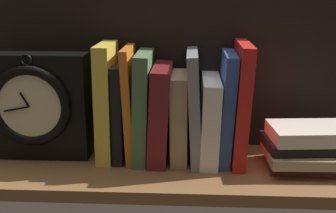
% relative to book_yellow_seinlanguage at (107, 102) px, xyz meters
% --- Properties ---
extents(ground_plane, '(0.89, 0.27, 0.03)m').
position_rel_book_yellow_seinlanguage_xyz_m(ground_plane, '(0.13, -0.04, -0.14)').
color(ground_plane, brown).
extents(back_panel, '(0.89, 0.01, 0.41)m').
position_rel_book_yellow_seinlanguage_xyz_m(back_panel, '(0.13, 0.09, 0.08)').
color(back_panel, black).
rests_on(back_panel, ground_plane).
extents(book_yellow_seinlanguage, '(0.03, 0.13, 0.25)m').
position_rel_book_yellow_seinlanguage_xyz_m(book_yellow_seinlanguage, '(0.00, 0.00, 0.00)').
color(book_yellow_seinlanguage, gold).
rests_on(book_yellow_seinlanguage, ground_plane).
extents(book_black_skeptic, '(0.02, 0.13, 0.21)m').
position_rel_book_yellow_seinlanguage_xyz_m(book_black_skeptic, '(0.03, 0.00, -0.02)').
color(book_black_skeptic, black).
rests_on(book_black_skeptic, ground_plane).
extents(book_orange_pandolfini, '(0.03, 0.13, 0.24)m').
position_rel_book_yellow_seinlanguage_xyz_m(book_orange_pandolfini, '(0.05, 0.00, -0.00)').
color(book_orange_pandolfini, orange).
rests_on(book_orange_pandolfini, ground_plane).
extents(book_green_romantic, '(0.04, 0.15, 0.23)m').
position_rel_book_yellow_seinlanguage_xyz_m(book_green_romantic, '(0.08, 0.00, -0.01)').
color(book_green_romantic, '#476B44').
rests_on(book_green_romantic, ground_plane).
extents(book_maroon_dawkins, '(0.05, 0.16, 0.21)m').
position_rel_book_yellow_seinlanguage_xyz_m(book_maroon_dawkins, '(0.12, 0.00, -0.02)').
color(book_maroon_dawkins, maroon).
rests_on(book_maroon_dawkins, ground_plane).
extents(book_tan_shortstories, '(0.04, 0.13, 0.19)m').
position_rel_book_yellow_seinlanguage_xyz_m(book_tan_shortstories, '(0.16, 0.00, -0.03)').
color(book_tan_shortstories, tan).
rests_on(book_tan_shortstories, ground_plane).
extents(book_gray_chess, '(0.03, 0.17, 0.24)m').
position_rel_book_yellow_seinlanguage_xyz_m(book_gray_chess, '(0.19, 0.00, -0.01)').
color(book_gray_chess, gray).
rests_on(book_gray_chess, ground_plane).
extents(book_white_catcher, '(0.04, 0.17, 0.18)m').
position_rel_book_yellow_seinlanguage_xyz_m(book_white_catcher, '(0.22, 0.00, -0.04)').
color(book_white_catcher, silver).
rests_on(book_white_catcher, ground_plane).
extents(book_blue_modern, '(0.04, 0.15, 0.23)m').
position_rel_book_yellow_seinlanguage_xyz_m(book_blue_modern, '(0.26, 0.00, -0.01)').
color(book_blue_modern, '#2D4C8E').
rests_on(book_blue_modern, ground_plane).
extents(book_red_requiem, '(0.04, 0.17, 0.26)m').
position_rel_book_yellow_seinlanguage_xyz_m(book_red_requiem, '(0.29, 0.00, 0.00)').
color(book_red_requiem, red).
rests_on(book_red_requiem, ground_plane).
extents(framed_clock, '(0.23, 0.08, 0.23)m').
position_rel_book_yellow_seinlanguage_xyz_m(framed_clock, '(-0.16, -0.01, -0.01)').
color(framed_clock, black).
rests_on(framed_clock, ground_plane).
extents(book_stack_side, '(0.19, 0.14, 0.09)m').
position_rel_book_yellow_seinlanguage_xyz_m(book_stack_side, '(0.43, -0.04, -0.08)').
color(book_stack_side, '#471E19').
rests_on(book_stack_side, ground_plane).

